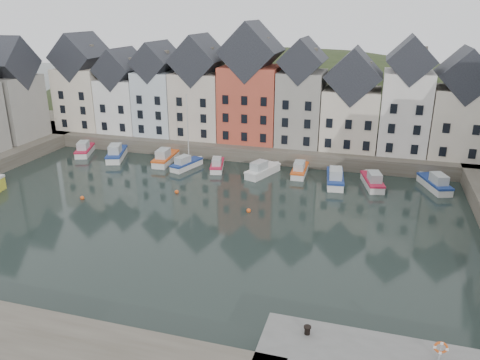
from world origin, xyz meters
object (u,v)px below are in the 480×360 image
at_px(boat_d, 186,164).
at_px(life_ring_post, 441,348).
at_px(mooring_bollard, 307,330).
at_px(boat_a, 85,150).

xyz_separation_m(boat_d, life_ring_post, (30.03, -33.79, 2.17)).
bearing_deg(mooring_bollard, boat_a, 138.34).
bearing_deg(mooring_bollard, boat_d, 123.55).
bearing_deg(life_ring_post, mooring_bollard, 178.79).
xyz_separation_m(boat_a, life_ring_post, (47.82, -35.83, 2.15)).
bearing_deg(boat_a, life_ring_post, -57.42).
relative_size(boat_d, life_ring_post, 8.20).
relative_size(boat_a, boat_d, 0.61).
height_order(boat_d, life_ring_post, boat_d).
bearing_deg(life_ring_post, boat_d, 131.63).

